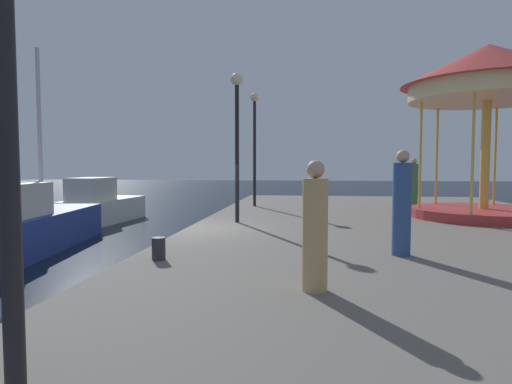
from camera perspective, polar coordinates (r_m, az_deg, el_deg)
ground_plane at (r=12.01m, az=-9.08°, el=-8.45°), size 120.00×120.00×0.00m
quay_dock at (r=11.82m, az=20.70°, el=-6.85°), size 12.14×25.67×0.80m
sailboat_blue at (r=13.75m, az=-28.47°, el=-4.09°), size 2.76×7.20×6.00m
motorboat_white at (r=20.03m, az=-19.76°, el=-1.69°), size 2.21×4.50×1.97m
carousel at (r=15.78m, az=28.19°, el=11.94°), size 5.27×5.27×5.48m
lamp_post_mid_promenade at (r=12.81m, az=-2.52°, el=9.32°), size 0.36×0.36×4.36m
lamp_post_far_end at (r=17.91m, az=-0.19°, el=8.21°), size 0.36×0.36×4.65m
bollard_center at (r=7.97m, az=-12.70°, el=-7.28°), size 0.24×0.24×0.40m
person_by_the_water at (r=8.51m, az=18.66°, el=-1.74°), size 0.34×0.34×1.97m
person_mid_promenade at (r=19.32m, az=20.06°, el=1.10°), size 0.34×0.34×1.99m
person_far_corner at (r=5.85m, az=7.79°, el=-5.00°), size 0.34×0.34×1.75m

